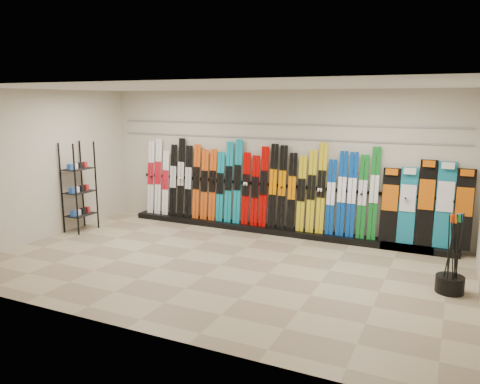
% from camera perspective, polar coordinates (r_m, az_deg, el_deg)
% --- Properties ---
extents(floor, '(8.00, 8.00, 0.00)m').
position_cam_1_polar(floor, '(8.13, -2.48, -8.92)').
color(floor, gray).
rests_on(floor, ground).
extents(back_wall, '(8.00, 0.00, 8.00)m').
position_cam_1_polar(back_wall, '(10.01, 4.09, 3.72)').
color(back_wall, beige).
rests_on(back_wall, floor).
extents(left_wall, '(0.00, 5.00, 5.00)m').
position_cam_1_polar(left_wall, '(10.22, -22.89, 3.02)').
color(left_wall, beige).
rests_on(left_wall, floor).
extents(ceiling, '(8.00, 8.00, 0.00)m').
position_cam_1_polar(ceiling, '(7.64, -2.68, 12.71)').
color(ceiling, silver).
rests_on(ceiling, back_wall).
extents(ski_rack_base, '(8.00, 0.40, 0.12)m').
position_cam_1_polar(ski_rack_base, '(10.02, 4.73, -4.70)').
color(ski_rack_base, black).
rests_on(ski_rack_base, floor).
extents(skis, '(5.38, 0.20, 1.84)m').
position_cam_1_polar(skis, '(10.09, 1.31, 0.69)').
color(skis, white).
rests_on(skis, ski_rack_base).
extents(snowboards, '(1.60, 0.25, 1.59)m').
position_cam_1_polar(snowboards, '(9.33, 21.77, -1.55)').
color(snowboards, black).
rests_on(snowboards, ski_rack_base).
extents(accessory_rack, '(0.40, 0.60, 1.92)m').
position_cam_1_polar(accessory_rack, '(10.59, -19.02, 0.59)').
color(accessory_rack, black).
rests_on(accessory_rack, floor).
extents(pole_bin, '(0.41, 0.41, 0.25)m').
position_cam_1_polar(pole_bin, '(7.67, 24.19, -10.21)').
color(pole_bin, black).
rests_on(pole_bin, floor).
extents(ski_poles, '(0.24, 0.25, 1.18)m').
position_cam_1_polar(ski_poles, '(7.48, 24.59, -6.85)').
color(ski_poles, black).
rests_on(ski_poles, pole_bin).
extents(slatwall_rail_0, '(7.60, 0.02, 0.03)m').
position_cam_1_polar(slatwall_rail_0, '(9.93, 4.09, 6.56)').
color(slatwall_rail_0, gray).
rests_on(slatwall_rail_0, back_wall).
extents(slatwall_rail_1, '(7.60, 0.02, 0.03)m').
position_cam_1_polar(slatwall_rail_1, '(9.92, 4.12, 8.29)').
color(slatwall_rail_1, gray).
rests_on(slatwall_rail_1, back_wall).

